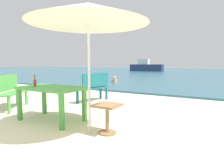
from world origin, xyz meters
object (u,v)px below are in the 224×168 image
(side_table_wood, at_px, (107,114))
(swimmer_person, at_px, (114,80))
(bench_teal_center, at_px, (94,85))
(picnic_table_green, at_px, (51,92))
(patio_umbrella, at_px, (88,14))
(beer_bottle_amber, at_px, (35,82))
(boat_cargo_ship, at_px, (146,67))
(bench_green_left, at_px, (10,90))

(side_table_wood, distance_m, swimmer_person, 8.62)
(bench_teal_center, xyz_separation_m, swimmer_person, (-2.20, 5.25, -0.30))
(picnic_table_green, relative_size, swimmer_person, 3.41)
(patio_umbrella, relative_size, bench_teal_center, 1.86)
(beer_bottle_amber, bearing_deg, bench_teal_center, 92.96)
(swimmer_person, distance_m, boat_cargo_ship, 19.53)
(bench_green_left, xyz_separation_m, boat_cargo_ship, (-5.73, 26.16, 0.22))
(patio_umbrella, bearing_deg, bench_teal_center, 123.94)
(beer_bottle_amber, height_order, bench_green_left, beer_bottle_amber)
(patio_umbrella, distance_m, boat_cargo_ship, 28.00)
(side_table_wood, bearing_deg, bench_green_left, 175.15)
(swimmer_person, bearing_deg, side_table_wood, -61.28)
(swimmer_person, bearing_deg, patio_umbrella, -63.47)
(beer_bottle_amber, relative_size, bench_teal_center, 0.21)
(bench_teal_center, xyz_separation_m, bench_green_left, (-1.41, -2.02, 0.00))
(patio_umbrella, distance_m, swimmer_person, 8.78)
(beer_bottle_amber, distance_m, boat_cargo_ship, 27.52)
(side_table_wood, distance_m, bench_teal_center, 3.01)
(bench_green_left, bearing_deg, side_table_wood, -4.85)
(swimmer_person, bearing_deg, picnic_table_green, -70.47)
(bench_teal_center, bearing_deg, side_table_wood, -49.94)
(swimmer_person, bearing_deg, bench_green_left, -83.77)
(patio_umbrella, bearing_deg, beer_bottle_amber, 179.23)
(beer_bottle_amber, bearing_deg, swimmer_person, 106.93)
(bench_green_left, bearing_deg, swimmer_person, 96.23)
(picnic_table_green, height_order, bench_teal_center, bench_teal_center)
(bench_green_left, relative_size, boat_cargo_ship, 0.23)
(beer_bottle_amber, height_order, bench_teal_center, beer_bottle_amber)
(picnic_table_green, distance_m, bench_green_left, 1.88)
(bench_teal_center, relative_size, boat_cargo_ship, 0.24)
(swimmer_person, xyz_separation_m, boat_cargo_ship, (-4.94, 18.89, 0.52))
(side_table_wood, bearing_deg, beer_bottle_amber, -177.03)
(patio_umbrella, bearing_deg, picnic_table_green, 171.49)
(beer_bottle_amber, bearing_deg, boat_cargo_ship, 105.30)
(picnic_table_green, height_order, beer_bottle_amber, beer_bottle_amber)
(bench_green_left, xyz_separation_m, swimmer_person, (-0.79, 7.27, -0.30))
(beer_bottle_amber, height_order, side_table_wood, beer_bottle_amber)
(bench_teal_center, bearing_deg, patio_umbrella, -56.06)
(beer_bottle_amber, bearing_deg, side_table_wood, 2.97)
(picnic_table_green, height_order, boat_cargo_ship, boat_cargo_ship)
(beer_bottle_amber, relative_size, patio_umbrella, 0.12)
(bench_teal_center, bearing_deg, bench_green_left, -124.96)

